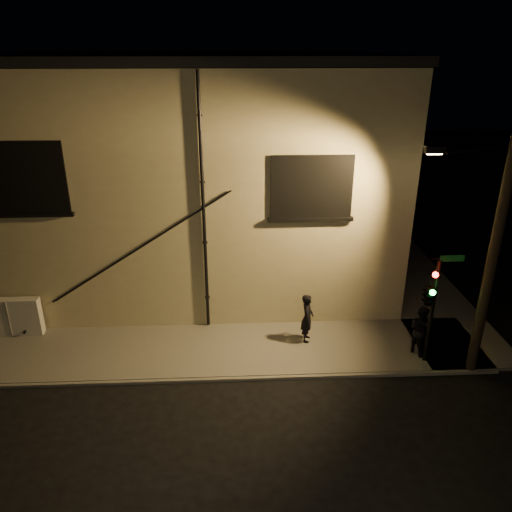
{
  "coord_description": "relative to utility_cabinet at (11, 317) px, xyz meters",
  "views": [
    {
      "loc": [
        -0.9,
        -12.11,
        9.13
      ],
      "look_at": [
        -0.2,
        1.8,
        3.18
      ],
      "focal_mm": 35.0,
      "sensor_mm": 36.0,
      "label": 1
    }
  ],
  "objects": [
    {
      "name": "ground",
      "position": [
        8.32,
        -2.7,
        -0.78
      ],
      "size": [
        90.0,
        90.0,
        0.0
      ],
      "primitive_type": "plane",
      "color": "black"
    },
    {
      "name": "sidewalk",
      "position": [
        9.54,
        1.69,
        -0.72
      ],
      "size": [
        21.0,
        16.0,
        0.12
      ],
      "color": "#5C5B53",
      "rests_on": "ground"
    },
    {
      "name": "building",
      "position": [
        5.32,
        6.29,
        3.63
      ],
      "size": [
        16.2,
        12.23,
        8.8
      ],
      "color": "tan",
      "rests_on": "ground"
    },
    {
      "name": "utility_cabinet",
      "position": [
        0.0,
        0.0,
        0.0
      ],
      "size": [
        2.0,
        0.34,
        1.31
      ],
      "primitive_type": "cube",
      "color": "beige",
      "rests_on": "sidewalk"
    },
    {
      "name": "pedestrian_a",
      "position": [
        9.78,
        -0.87,
        0.17
      ],
      "size": [
        0.51,
        0.67,
        1.66
      ],
      "primitive_type": "imported",
      "rotation": [
        0.0,
        0.0,
        1.37
      ],
      "color": "black",
      "rests_on": "sidewalk"
    },
    {
      "name": "pedestrian_b",
      "position": [
        13.21,
        -1.73,
        0.15
      ],
      "size": [
        0.88,
        0.97,
        1.62
      ],
      "primitive_type": "imported",
      "rotation": [
        0.0,
        0.0,
        1.99
      ],
      "color": "black",
      "rests_on": "sidewalk"
    },
    {
      "name": "traffic_signal",
      "position": [
        13.07,
        -2.28,
        1.7
      ],
      "size": [
        1.36,
        2.07,
        3.5
      ],
      "color": "black",
      "rests_on": "sidewalk"
    },
    {
      "name": "streetlamp_pole",
      "position": [
        14.43,
        -2.55,
        2.99
      ],
      "size": [
        2.02,
        1.39,
        7.07
      ],
      "color": "black",
      "rests_on": "ground"
    }
  ]
}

